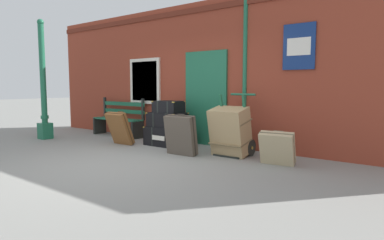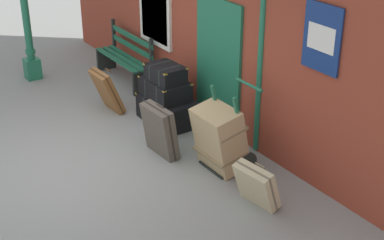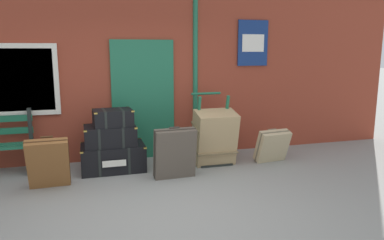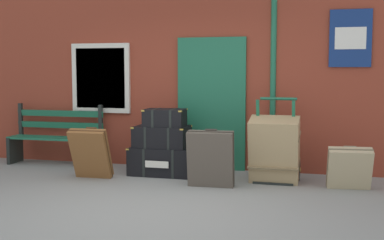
% 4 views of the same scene
% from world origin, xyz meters
% --- Properties ---
extents(ground_plane, '(60.00, 60.00, 0.00)m').
position_xyz_m(ground_plane, '(0.00, 0.00, 0.00)').
color(ground_plane, gray).
extents(brick_facade, '(10.40, 0.35, 3.20)m').
position_xyz_m(brick_facade, '(-0.01, 2.60, 1.60)').
color(brick_facade, brown).
rests_on(brick_facade, ground).
extents(lamp_post, '(0.28, 0.28, 2.96)m').
position_xyz_m(lamp_post, '(-3.58, 0.68, 1.12)').
color(lamp_post, '#1E6647').
rests_on(lamp_post, ground).
extents(platform_bench, '(1.60, 0.43, 1.01)m').
position_xyz_m(platform_bench, '(-2.49, 2.16, 0.44)').
color(platform_bench, '#1E6647').
rests_on(platform_bench, ground).
extents(steamer_trunk_base, '(1.01, 0.68, 0.43)m').
position_xyz_m(steamer_trunk_base, '(-0.46, 1.86, 0.21)').
color(steamer_trunk_base, black).
rests_on(steamer_trunk_base, ground).
extents(steamer_trunk_middle, '(0.82, 0.56, 0.33)m').
position_xyz_m(steamer_trunk_middle, '(-0.50, 1.84, 0.58)').
color(steamer_trunk_middle, black).
rests_on(steamer_trunk_middle, steamer_trunk_base).
extents(steamer_trunk_top, '(0.64, 0.49, 0.27)m').
position_xyz_m(steamer_trunk_top, '(-0.44, 1.82, 0.87)').
color(steamer_trunk_top, black).
rests_on(steamer_trunk_top, steamer_trunk_middle).
extents(porters_trolley, '(0.71, 0.66, 1.18)m').
position_xyz_m(porters_trolley, '(1.22, 1.86, 0.27)').
color(porters_trolley, black).
rests_on(porters_trolley, ground).
extents(large_brown_trunk, '(0.70, 0.61, 0.95)m').
position_xyz_m(large_brown_trunk, '(1.22, 1.69, 0.48)').
color(large_brown_trunk, tan).
rests_on(large_brown_trunk, ground).
extents(suitcase_olive, '(0.60, 0.41, 0.58)m').
position_xyz_m(suitcase_olive, '(2.23, 1.53, 0.29)').
color(suitcase_olive, tan).
rests_on(suitcase_olive, ground).
extents(suitcase_beige, '(0.64, 0.32, 0.79)m').
position_xyz_m(suitcase_beige, '(0.41, 1.20, 0.39)').
color(suitcase_beige, '#51473D').
rests_on(suitcase_beige, ground).
extents(suitcase_oxblood, '(0.57, 0.43, 0.76)m').
position_xyz_m(suitcase_oxblood, '(-1.39, 1.22, 0.38)').
color(suitcase_oxblood, brown).
rests_on(suitcase_oxblood, ground).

